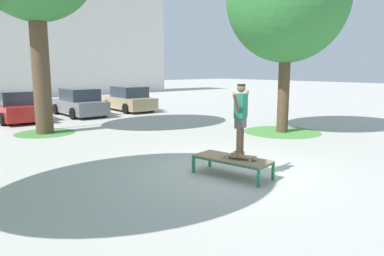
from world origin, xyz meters
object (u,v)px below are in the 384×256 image
light_post (35,38)px  skateboard (240,156)px  car_grey (79,103)px  car_red (16,107)px  skate_box (232,160)px  skater (241,114)px  car_tan (129,100)px

light_post → skateboard: bearing=-82.3°
car_grey → car_red: bearing=179.6°
skate_box → skater: 1.14m
skater → car_grey: skater is taller
car_red → car_grey: same height
car_red → skateboard: bearing=-84.1°
skateboard → skater: (-0.00, 0.00, 0.99)m
skater → car_tan: bearing=69.6°
light_post → skate_box: bearing=-82.4°
skate_box → skater: (0.04, -0.21, 1.12)m
skateboard → skater: size_ratio=0.48×
car_red → skate_box: bearing=-84.2°
skateboard → car_grey: 13.72m
car_red → car_tan: same height
skate_box → car_tan: size_ratio=0.47×
skateboard → car_grey: bearing=82.2°
skater → skateboard: bearing=-67.0°
skater → car_grey: (1.86, 13.59, -0.84)m
skate_box → car_tan: 14.57m
skateboard → skater: bearing=113.0°
skateboard → light_post: bearing=97.7°
skateboard → light_post: size_ratio=0.14×
skate_box → car_red: bearing=95.8°
car_grey → skateboard: bearing=-97.8°
skateboard → car_tan: (5.13, 13.83, 0.15)m
skateboard → light_post: light_post is taller
skater → car_tan: 14.77m
skate_box → car_grey: size_ratio=0.47×
skater → light_post: bearing=97.7°
car_tan → car_grey: bearing=-175.9°
skate_box → skater: bearing=-79.5°
skateboard → car_red: car_red is taller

